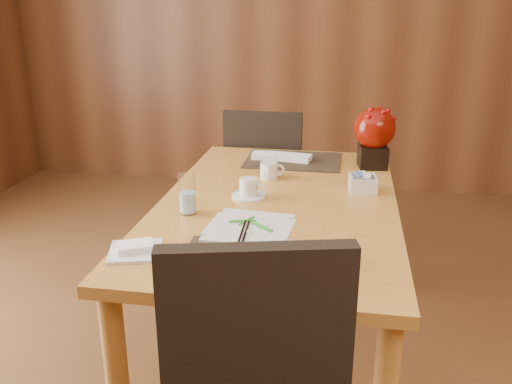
% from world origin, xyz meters
% --- Properties ---
extents(back_wall, '(5.00, 0.02, 2.80)m').
position_xyz_m(back_wall, '(0.00, 3.00, 1.40)').
color(back_wall, brown).
rests_on(back_wall, ground).
extents(dining_table, '(0.90, 1.50, 0.75)m').
position_xyz_m(dining_table, '(0.00, 0.60, 0.65)').
color(dining_table, '#C78937').
rests_on(dining_table, ground).
extents(placemat_near, '(0.45, 0.33, 0.01)m').
position_xyz_m(placemat_near, '(0.00, 0.05, 0.75)').
color(placemat_near, black).
rests_on(placemat_near, dining_table).
extents(placemat_far, '(0.45, 0.33, 0.01)m').
position_xyz_m(placemat_far, '(0.00, 1.15, 0.75)').
color(placemat_far, black).
rests_on(placemat_far, dining_table).
extents(soup_setting, '(0.28, 0.28, 0.11)m').
position_xyz_m(soup_setting, '(-0.02, 0.09, 0.80)').
color(soup_setting, silver).
rests_on(soup_setting, dining_table).
extents(coffee_cup, '(0.13, 0.13, 0.08)m').
position_xyz_m(coffee_cup, '(-0.12, 0.62, 0.78)').
color(coffee_cup, silver).
rests_on(coffee_cup, dining_table).
extents(water_glass, '(0.09, 0.09, 0.15)m').
position_xyz_m(water_glass, '(-0.30, 0.41, 0.82)').
color(water_glass, white).
rests_on(water_glass, dining_table).
extents(creamer_jug, '(0.11, 0.11, 0.07)m').
position_xyz_m(creamer_jug, '(-0.08, 0.87, 0.79)').
color(creamer_jug, silver).
rests_on(creamer_jug, dining_table).
extents(sugar_caddy, '(0.12, 0.12, 0.06)m').
position_xyz_m(sugar_caddy, '(0.32, 0.77, 0.78)').
color(sugar_caddy, silver).
rests_on(sugar_caddy, dining_table).
extents(berry_decor, '(0.19, 0.19, 0.28)m').
position_xyz_m(berry_decor, '(0.37, 1.11, 0.91)').
color(berry_decor, black).
rests_on(berry_decor, dining_table).
extents(napkins_far, '(0.29, 0.13, 0.03)m').
position_xyz_m(napkins_far, '(-0.05, 1.15, 0.77)').
color(napkins_far, white).
rests_on(napkins_far, dining_table).
extents(bread_plate, '(0.20, 0.20, 0.01)m').
position_xyz_m(bread_plate, '(-0.37, 0.07, 0.76)').
color(bread_plate, silver).
rests_on(bread_plate, dining_table).
extents(far_chair, '(0.44, 0.44, 0.93)m').
position_xyz_m(far_chair, '(-0.19, 1.52, 0.53)').
color(far_chair, black).
rests_on(far_chair, ground).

